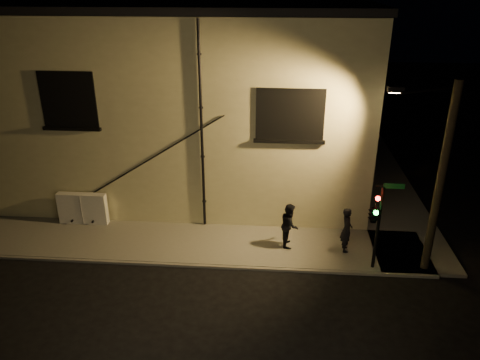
# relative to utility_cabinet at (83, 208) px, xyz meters

# --- Properties ---
(ground) EXTENTS (90.00, 90.00, 0.00)m
(ground) POSITION_rel_utility_cabinet_xyz_m (6.96, -2.70, -0.80)
(ground) COLOR black
(sidewalk) EXTENTS (21.00, 16.00, 0.12)m
(sidewalk) POSITION_rel_utility_cabinet_xyz_m (8.18, 1.69, -0.74)
(sidewalk) COLOR slate
(sidewalk) RESTS_ON ground
(building) EXTENTS (16.20, 12.23, 8.80)m
(building) POSITION_rel_utility_cabinet_xyz_m (3.96, 6.29, 3.61)
(building) COLOR beige
(building) RESTS_ON ground
(utility_cabinet) EXTENTS (2.07, 0.35, 1.36)m
(utility_cabinet) POSITION_rel_utility_cabinet_xyz_m (0.00, 0.00, 0.00)
(utility_cabinet) COLOR white
(utility_cabinet) RESTS_ON sidewalk
(pedestrian_a) EXTENTS (0.46, 0.67, 1.79)m
(pedestrian_a) POSITION_rel_utility_cabinet_xyz_m (10.82, -1.33, 0.22)
(pedestrian_a) COLOR black
(pedestrian_a) RESTS_ON sidewalk
(pedestrian_b) EXTENTS (0.68, 0.87, 1.76)m
(pedestrian_b) POSITION_rel_utility_cabinet_xyz_m (8.68, -1.11, 0.20)
(pedestrian_b) COLOR black
(pedestrian_b) RESTS_ON sidewalk
(traffic_signal) EXTENTS (1.24, 1.96, 3.33)m
(traffic_signal) POSITION_rel_utility_cabinet_xyz_m (11.50, -2.51, 1.55)
(traffic_signal) COLOR black
(traffic_signal) RESTS_ON sidewalk
(streetlamp_pole) EXTENTS (2.02, 1.38, 6.94)m
(streetlamp_pole) POSITION_rel_utility_cabinet_xyz_m (13.47, -2.21, 2.90)
(streetlamp_pole) COLOR black
(streetlamp_pole) RESTS_ON ground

